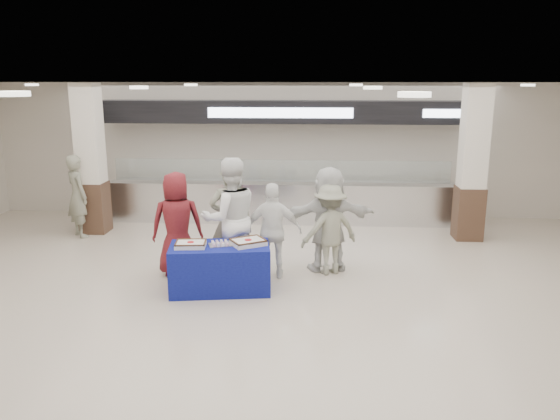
# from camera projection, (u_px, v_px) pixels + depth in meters

# --- Properties ---
(ground) EXTENTS (14.00, 14.00, 0.00)m
(ground) POSITION_uv_depth(u_px,v_px,m) (257.00, 318.00, 7.69)
(ground) COLOR beige
(ground) RESTS_ON ground
(serving_line) EXTENTS (8.70, 0.85, 2.80)m
(serving_line) POSITION_uv_depth(u_px,v_px,m) (281.00, 173.00, 12.65)
(serving_line) COLOR silver
(serving_line) RESTS_ON ground
(column_left) EXTENTS (0.55, 0.55, 3.20)m
(column_left) POSITION_uv_depth(u_px,v_px,m) (91.00, 163.00, 11.66)
(column_left) COLOR #3D271B
(column_left) RESTS_ON ground
(column_right) EXTENTS (0.55, 0.55, 3.20)m
(column_right) POSITION_uv_depth(u_px,v_px,m) (472.00, 167.00, 11.15)
(column_right) COLOR #3D271B
(column_right) RESTS_ON ground
(display_table) EXTENTS (1.65, 0.99, 0.75)m
(display_table) POSITION_uv_depth(u_px,v_px,m) (220.00, 268.00, 8.59)
(display_table) COLOR navy
(display_table) RESTS_ON ground
(sheet_cake_left) EXTENTS (0.49, 0.40, 0.10)m
(sheet_cake_left) POSITION_uv_depth(u_px,v_px,m) (191.00, 244.00, 8.42)
(sheet_cake_left) COLOR white
(sheet_cake_left) RESTS_ON display_table
(sheet_cake_right) EXTENTS (0.62, 0.59, 0.10)m
(sheet_cake_right) POSITION_uv_depth(u_px,v_px,m) (248.00, 242.00, 8.52)
(sheet_cake_right) COLOR white
(sheet_cake_right) RESTS_ON display_table
(cupcake_tray) EXTENTS (0.40, 0.35, 0.06)m
(cupcake_tray) POSITION_uv_depth(u_px,v_px,m) (220.00, 243.00, 8.51)
(cupcake_tray) COLOR #A2A1A6
(cupcake_tray) RESTS_ON display_table
(civilian_maroon) EXTENTS (0.97, 0.75, 1.78)m
(civilian_maroon) POSITION_uv_depth(u_px,v_px,m) (177.00, 224.00, 9.24)
(civilian_maroon) COLOR maroon
(civilian_maroon) RESTS_ON ground
(soldier_a) EXTENTS (0.77, 0.57, 1.91)m
(soldier_a) POSITION_uv_depth(u_px,v_px,m) (231.00, 221.00, 9.12)
(soldier_a) COLOR gray
(soldier_a) RESTS_ON ground
(chef_tall) EXTENTS (1.22, 1.11, 2.04)m
(chef_tall) POSITION_uv_depth(u_px,v_px,m) (230.00, 218.00, 9.06)
(chef_tall) COLOR white
(chef_tall) RESTS_ON ground
(chef_short) EXTENTS (0.96, 0.42, 1.62)m
(chef_short) POSITION_uv_depth(u_px,v_px,m) (273.00, 231.00, 9.08)
(chef_short) COLOR white
(chef_short) RESTS_ON ground
(soldier_b) EXTENTS (1.17, 0.95, 1.57)m
(soldier_b) POSITION_uv_depth(u_px,v_px,m) (330.00, 229.00, 9.29)
(soldier_b) COLOR gray
(soldier_b) RESTS_ON ground
(civilian_white) EXTENTS (1.78, 0.87, 1.84)m
(civilian_white) POSITION_uv_depth(u_px,v_px,m) (329.00, 219.00, 9.42)
(civilian_white) COLOR silver
(civilian_white) RESTS_ON ground
(soldier_bg) EXTENTS (0.74, 0.75, 1.75)m
(soldier_bg) POSITION_uv_depth(u_px,v_px,m) (78.00, 196.00, 11.47)
(soldier_bg) COLOR gray
(soldier_bg) RESTS_ON ground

